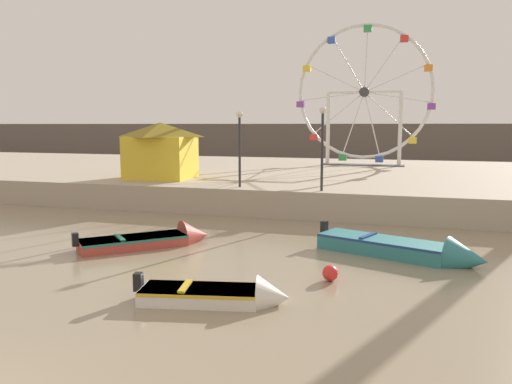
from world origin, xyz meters
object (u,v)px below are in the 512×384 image
object	(u,v)px
promenade_lamp_near	(240,137)
mooring_buoy_orange	(330,273)
motorboat_faded_red	(159,239)
promenade_lamp_far	(322,136)
carnival_booth_yellow_awning	(161,149)
motorboat_white_red_stripe	(227,295)
ferris_wheel_white_frame	(364,95)
motorboat_teal_painted	(410,250)

from	to	relation	value
promenade_lamp_near	mooring_buoy_orange	xyz separation A→B (m)	(5.94, -9.63, -3.48)
motorboat_faded_red	mooring_buoy_orange	xyz separation A→B (m)	(6.55, -2.45, 0.01)
motorboat_faded_red	promenade_lamp_far	size ratio (longest dim) A/B	1.10
motorboat_faded_red	carnival_booth_yellow_awning	size ratio (longest dim) A/B	1.04
promenade_lamp_near	promenade_lamp_far	size ratio (longest dim) A/B	0.96
motorboat_white_red_stripe	promenade_lamp_near	distance (m)	13.21
promenade_lamp_far	carnival_booth_yellow_awning	bearing A→B (deg)	163.52
motorboat_faded_red	motorboat_white_red_stripe	size ratio (longest dim) A/B	1.09
motorboat_white_red_stripe	promenade_lamp_near	size ratio (longest dim) A/B	1.06
ferris_wheel_white_frame	promenade_lamp_near	xyz separation A→B (m)	(-4.38, -15.33, -2.74)
ferris_wheel_white_frame	promenade_lamp_near	distance (m)	16.17
motorboat_faded_red	promenade_lamp_near	xyz separation A→B (m)	(0.62, 7.18, 3.49)
ferris_wheel_white_frame	carnival_booth_yellow_awning	xyz separation A→B (m)	(-9.92, -12.79, -3.52)
motorboat_white_red_stripe	carnival_booth_yellow_awning	size ratio (longest dim) A/B	0.96
carnival_booth_yellow_awning	promenade_lamp_near	bearing A→B (deg)	-30.06
motorboat_faded_red	ferris_wheel_white_frame	size ratio (longest dim) A/B	0.41
carnival_booth_yellow_awning	promenade_lamp_far	xyz separation A→B (m)	(9.58, -2.84, 0.87)
motorboat_faded_red	promenade_lamp_near	distance (m)	8.01
motorboat_faded_red	ferris_wheel_white_frame	xyz separation A→B (m)	(5.00, 22.51, 6.23)
promenade_lamp_near	promenade_lamp_far	world-z (taller)	promenade_lamp_far
motorboat_faded_red	carnival_booth_yellow_awning	xyz separation A→B (m)	(-4.92, 9.73, 2.71)
carnival_booth_yellow_awning	promenade_lamp_far	distance (m)	10.03
motorboat_white_red_stripe	motorboat_teal_painted	bearing A→B (deg)	41.83
motorboat_white_red_stripe	ferris_wheel_white_frame	distance (m)	28.18
motorboat_white_red_stripe	carnival_booth_yellow_awning	world-z (taller)	carnival_booth_yellow_awning
motorboat_white_red_stripe	mooring_buoy_orange	distance (m)	3.28
ferris_wheel_white_frame	motorboat_white_red_stripe	bearing A→B (deg)	-91.16
motorboat_teal_painted	promenade_lamp_near	xyz separation A→B (m)	(-8.02, 6.46, 3.42)
promenade_lamp_near	mooring_buoy_orange	distance (m)	11.84
motorboat_faded_red	motorboat_teal_painted	xyz separation A→B (m)	(8.64, 0.72, 0.07)
motorboat_faded_red	promenade_lamp_far	distance (m)	9.06
carnival_booth_yellow_awning	motorboat_white_red_stripe	bearing A→B (deg)	-62.88
motorboat_white_red_stripe	ferris_wheel_white_frame	bearing A→B (deg)	77.11
carnival_booth_yellow_awning	promenade_lamp_far	bearing A→B (deg)	-21.88
carnival_booth_yellow_awning	mooring_buoy_orange	bearing A→B (deg)	-52.09
ferris_wheel_white_frame	carnival_booth_yellow_awning	size ratio (longest dim) A/B	2.55
motorboat_white_red_stripe	ferris_wheel_white_frame	xyz separation A→B (m)	(0.56, 27.47, 6.24)
motorboat_white_red_stripe	mooring_buoy_orange	size ratio (longest dim) A/B	8.76
promenade_lamp_far	mooring_buoy_orange	xyz separation A→B (m)	(1.89, -9.34, -3.57)
ferris_wheel_white_frame	motorboat_faded_red	bearing A→B (deg)	-102.52
motorboat_teal_painted	promenade_lamp_far	world-z (taller)	promenade_lamp_far
ferris_wheel_white_frame	carnival_booth_yellow_awning	bearing A→B (deg)	-127.80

